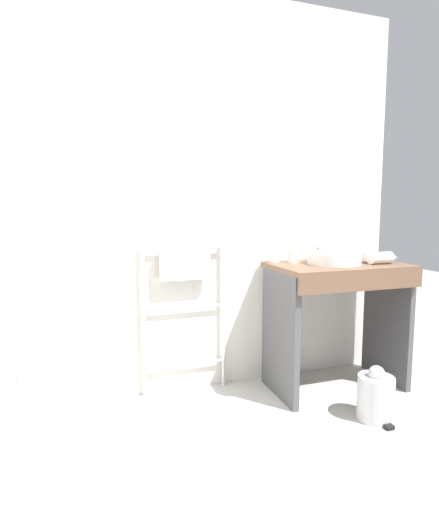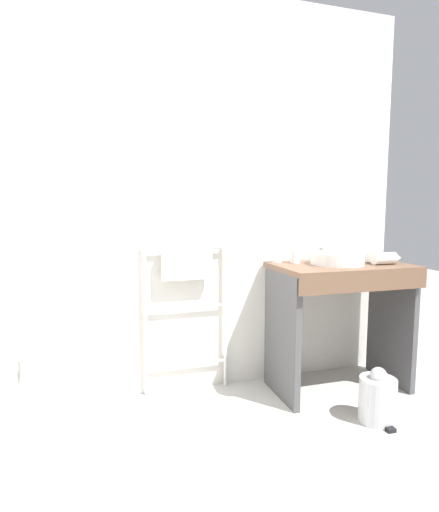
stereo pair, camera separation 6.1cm
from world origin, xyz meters
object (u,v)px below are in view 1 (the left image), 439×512
object	(u,v)px
sink_basin	(334,258)
cup_near_wall	(275,255)
trash_bin	(376,396)
hair_dryer	(380,258)
towel_radiator	(185,285)
cup_near_edge	(292,256)

from	to	relation	value
sink_basin	cup_near_wall	distance (m)	0.40
cup_near_wall	trash_bin	world-z (taller)	cup_near_wall
hair_dryer	trash_bin	distance (m)	0.91
towel_radiator	trash_bin	world-z (taller)	towel_radiator
cup_near_wall	hair_dryer	bearing A→B (deg)	-23.84
towel_radiator	cup_near_wall	bearing A→B (deg)	-4.25
sink_basin	trash_bin	xyz separation A→B (m)	(0.01, -0.45, -0.77)
towel_radiator	hair_dryer	distance (m)	1.34
sink_basin	trash_bin	size ratio (longest dim) A/B	1.08
cup_near_wall	hair_dryer	xyz separation A→B (m)	(0.65, -0.29, -0.01)
cup_near_wall	cup_near_edge	bearing A→B (deg)	-32.93
towel_radiator	cup_near_edge	world-z (taller)	towel_radiator
cup_near_wall	trash_bin	xyz separation A→B (m)	(0.35, -0.66, -0.78)
cup_near_edge	cup_near_wall	bearing A→B (deg)	147.07
towel_radiator	hair_dryer	bearing A→B (deg)	-14.64
towel_radiator	cup_near_wall	distance (m)	0.66
sink_basin	trash_bin	world-z (taller)	sink_basin
towel_radiator	cup_near_wall	xyz separation A→B (m)	(0.63, -0.05, 0.18)
cup_near_wall	sink_basin	bearing A→B (deg)	-31.78
cup_near_edge	hair_dryer	world-z (taller)	cup_near_edge
towel_radiator	cup_near_wall	size ratio (longest dim) A/B	9.87
sink_basin	cup_near_wall	size ratio (longest dim) A/B	3.40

